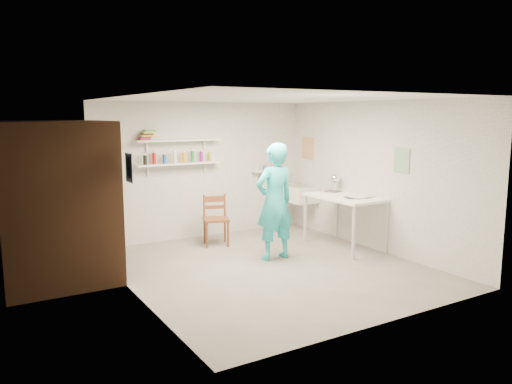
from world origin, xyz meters
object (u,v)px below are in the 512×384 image
work_table (345,222)px  desk_lamp (335,178)px  belfast_sink (300,194)px  wooden_chair (216,219)px  man (275,202)px  wall_clock (267,181)px

work_table → desk_lamp: 0.86m
belfast_sink → work_table: (-0.11, -1.40, -0.27)m
wooden_chair → work_table: size_ratio=0.68×
belfast_sink → man: man is taller
belfast_sink → wooden_chair: 1.88m
desk_lamp → wall_clock: bearing=-171.2°
man → wall_clock: bearing=-92.9°
belfast_sink → desk_lamp: (0.10, -0.88, 0.39)m
wall_clock → work_table: wall_clock is taller
man → wooden_chair: man is taller
belfast_sink → man: size_ratio=0.34×
wall_clock → wooden_chair: wall_clock is taller
wooden_chair → belfast_sink: bearing=23.8°
belfast_sink → wooden_chair: wooden_chair is taller
man → work_table: (1.34, -0.06, -0.45)m
belfast_sink → desk_lamp: 0.97m
belfast_sink → work_table: size_ratio=0.46×
man → wooden_chair: bearing=-72.3°
belfast_sink → wooden_chair: bearing=-174.7°
wooden_chair → desk_lamp: bearing=-1.5°
wall_clock → wooden_chair: size_ratio=0.36×
man → desk_lamp: man is taller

